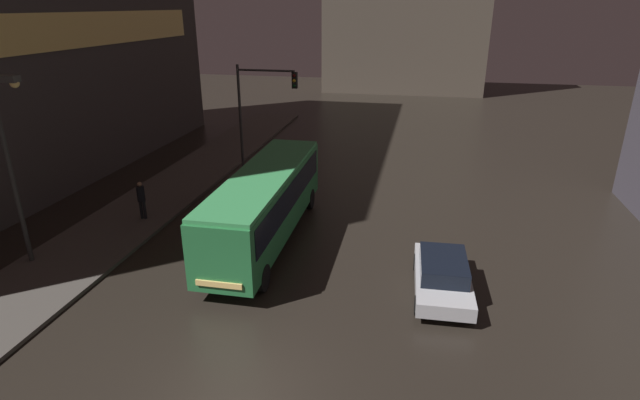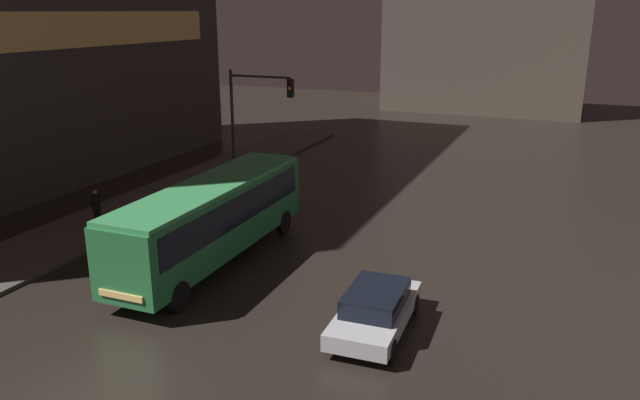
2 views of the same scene
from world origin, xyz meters
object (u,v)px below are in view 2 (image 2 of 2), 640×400
bus_near (213,214)px  car_taxi (376,309)px  traffic_light_main (253,110)px  pedestrian_mid (96,207)px

bus_near → car_taxi: bus_near is taller
car_taxi → traffic_light_main: bearing=-50.8°
pedestrian_mid → traffic_light_main: bearing=-141.6°
bus_near → car_taxi: bearing=158.8°
pedestrian_mid → traffic_light_main: (3.08, 8.39, 3.09)m
pedestrian_mid → traffic_light_main: traffic_light_main is taller
pedestrian_mid → traffic_light_main: size_ratio=0.29×
bus_near → traffic_light_main: bearing=-71.4°
bus_near → traffic_light_main: size_ratio=1.70×
car_taxi → bus_near: bearing=-22.9°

